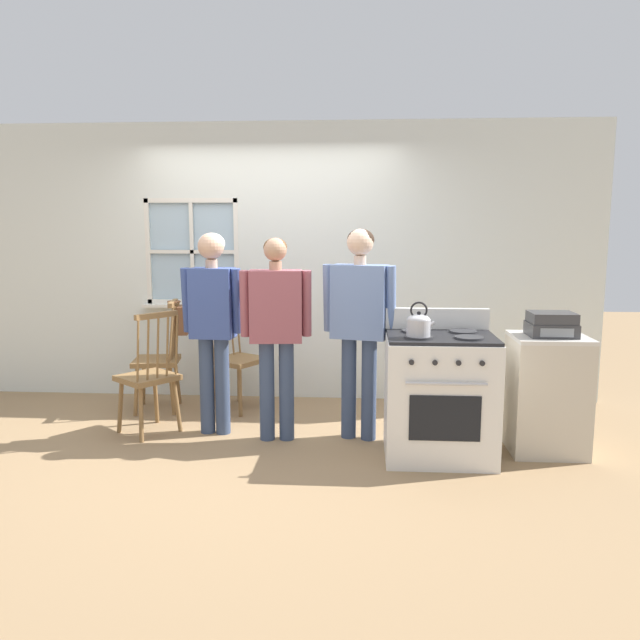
{
  "coord_description": "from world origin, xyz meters",
  "views": [
    {
      "loc": [
        0.9,
        -4.71,
        1.72
      ],
      "look_at": [
        0.57,
        0.0,
        1.0
      ],
      "focal_mm": 35.0,
      "sensor_mm": 36.0,
      "label": 1
    }
  ],
  "objects": [
    {
      "name": "chair_by_window",
      "position": [
        -0.99,
        0.86,
        0.47
      ],
      "size": [
        0.46,
        0.48,
        1.03
      ],
      "rotation": [
        0.0,
        0.0,
        -1.42
      ],
      "color": "olive",
      "rests_on": "ground_plane"
    },
    {
      "name": "side_counter",
      "position": [
        2.3,
        0.0,
        0.45
      ],
      "size": [
        0.55,
        0.5,
        0.9
      ],
      "color": "beige",
      "rests_on": "ground_plane"
    },
    {
      "name": "kettle",
      "position": [
        1.3,
        -0.3,
        1.02
      ],
      "size": [
        0.21,
        0.17,
        0.25
      ],
      "color": "#B7B7BC",
      "rests_on": "stove"
    },
    {
      "name": "stove",
      "position": [
        1.47,
        -0.17,
        0.47
      ],
      "size": [
        0.79,
        0.68,
        1.08
      ],
      "color": "white",
      "rests_on": "ground_plane"
    },
    {
      "name": "chair_center_cluster",
      "position": [
        -0.27,
        0.94,
        0.47
      ],
      "size": [
        0.56,
        0.57,
        1.03
      ],
      "rotation": [
        0.0,
        0.0,
        1.03
      ],
      "color": "olive",
      "rests_on": "ground_plane"
    },
    {
      "name": "stereo",
      "position": [
        2.3,
        -0.02,
        0.99
      ],
      "size": [
        0.34,
        0.29,
        0.18
      ],
      "color": "#38383A",
      "rests_on": "side_counter"
    },
    {
      "name": "person_teen_center",
      "position": [
        0.22,
        0.12,
        0.97
      ],
      "size": [
        0.57,
        0.25,
        1.62
      ],
      "rotation": [
        0.0,
        0.0,
        0.1
      ],
      "color": "#384766",
      "rests_on": "ground_plane"
    },
    {
      "name": "person_adult_right",
      "position": [
        0.87,
        0.19,
        1.04
      ],
      "size": [
        0.6,
        0.31,
        1.69
      ],
      "rotation": [
        0.0,
        0.0,
        -0.24
      ],
      "color": "#384766",
      "rests_on": "ground_plane"
    },
    {
      "name": "ground_plane",
      "position": [
        0.0,
        0.0,
        0.0
      ],
      "size": [
        16.0,
        16.0,
        0.0
      ],
      "primitive_type": "plane",
      "color": "#937551"
    },
    {
      "name": "wall_back",
      "position": [
        0.03,
        1.4,
        1.34
      ],
      "size": [
        6.4,
        0.16,
        2.7
      ],
      "color": "silver",
      "rests_on": "ground_plane"
    },
    {
      "name": "handbag",
      "position": [
        -0.76,
        0.89,
        0.86
      ],
      "size": [
        0.21,
        0.23,
        0.31
      ],
      "color": "brown",
      "rests_on": "chair_by_window"
    },
    {
      "name": "person_elderly_left",
      "position": [
        -0.32,
        0.24,
        1.01
      ],
      "size": [
        0.5,
        0.24,
        1.66
      ],
      "rotation": [
        0.0,
        0.0,
        -0.08
      ],
      "color": "#384766",
      "rests_on": "ground_plane"
    },
    {
      "name": "chair_near_wall",
      "position": [
        -0.86,
        0.2,
        0.47
      ],
      "size": [
        0.57,
        0.58,
        1.03
      ],
      "rotation": [
        0.0,
        0.0,
        -2.25
      ],
      "color": "olive",
      "rests_on": "ground_plane"
    },
    {
      "name": "potted_plant",
      "position": [
        -0.71,
        1.31,
        1.01
      ],
      "size": [
        0.12,
        0.12,
        0.21
      ],
      "color": "#42474C",
      "rests_on": "wall_back"
    }
  ]
}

